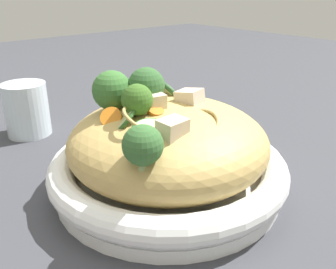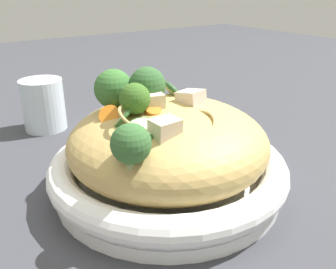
# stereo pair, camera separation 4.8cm
# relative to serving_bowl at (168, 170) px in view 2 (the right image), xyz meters

# --- Properties ---
(ground_plane) EXTENTS (3.00, 3.00, 0.00)m
(ground_plane) POSITION_rel_serving_bowl_xyz_m (0.00, 0.00, -0.03)
(ground_plane) COLOR #383940
(serving_bowl) EXTENTS (0.32, 0.32, 0.05)m
(serving_bowl) POSITION_rel_serving_bowl_xyz_m (0.00, 0.00, 0.00)
(serving_bowl) COLOR white
(serving_bowl) RESTS_ON ground_plane
(noodle_heap) EXTENTS (0.27, 0.27, 0.12)m
(noodle_heap) POSITION_rel_serving_bowl_xyz_m (-0.00, 0.00, 0.04)
(noodle_heap) COLOR tan
(noodle_heap) RESTS_ON serving_bowl
(broccoli_florets) EXTENTS (0.18, 0.14, 0.08)m
(broccoli_florets) POSITION_rel_serving_bowl_xyz_m (0.01, 0.05, 0.11)
(broccoli_florets) COLOR #9ABE78
(broccoli_florets) RESTS_ON serving_bowl
(carrot_coins) EXTENTS (0.13, 0.11, 0.03)m
(carrot_coins) POSITION_rel_serving_bowl_xyz_m (0.04, 0.04, 0.09)
(carrot_coins) COLOR orange
(carrot_coins) RESTS_ON serving_bowl
(zucchini_slices) EXTENTS (0.14, 0.15, 0.04)m
(zucchini_slices) POSITION_rel_serving_bowl_xyz_m (0.01, 0.01, 0.09)
(zucchini_slices) COLOR beige
(zucchini_slices) RESTS_ON serving_bowl
(chicken_chunks) EXTENTS (0.10, 0.11, 0.03)m
(chicken_chunks) POSITION_rel_serving_bowl_xyz_m (-0.02, 0.01, 0.10)
(chicken_chunks) COLOR beige
(chicken_chunks) RESTS_ON serving_bowl
(drinking_glass) EXTENTS (0.08, 0.08, 0.10)m
(drinking_glass) POSITION_rel_serving_bowl_xyz_m (0.32, 0.07, 0.02)
(drinking_glass) COLOR silver
(drinking_glass) RESTS_ON ground_plane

